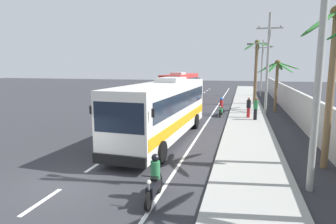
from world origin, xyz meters
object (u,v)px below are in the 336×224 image
at_px(palm_fourth, 256,62).
at_px(pedestrian_midwalk, 256,108).
at_px(motorcycle_beside_bus, 221,108).
at_px(palm_nearest, 334,56).
at_px(motorcycle_trailing, 154,182).
at_px(coach_bus_foreground, 164,108).
at_px(utility_pole_nearest, 319,41).
at_px(coach_bus_far_lane, 181,86).
at_px(pedestrian_near_kerb, 249,107).
at_px(utility_pole_far, 262,67).
at_px(utility_pole_mid, 267,62).
at_px(palm_third, 277,73).

bearing_deg(palm_fourth, pedestrian_midwalk, -91.64).
height_order(motorcycle_beside_bus, pedestrian_midwalk, pedestrian_midwalk).
bearing_deg(palm_nearest, motorcycle_trailing, -142.55).
relative_size(coach_bus_foreground, palm_nearest, 1.77).
bearing_deg(pedestrian_midwalk, utility_pole_nearest, -21.56).
relative_size(coach_bus_far_lane, motorcycle_beside_bus, 5.68).
relative_size(pedestrian_near_kerb, utility_pole_nearest, 0.17).
distance_m(coach_bus_far_lane, motorcycle_beside_bus, 12.25).
bearing_deg(utility_pole_far, palm_nearest, -88.03).
height_order(motorcycle_trailing, palm_nearest, palm_nearest).
bearing_deg(utility_pole_mid, pedestrian_near_kerb, -118.99).
distance_m(motorcycle_beside_bus, pedestrian_near_kerb, 2.60).
distance_m(motorcycle_trailing, palm_third, 21.99).
bearing_deg(motorcycle_beside_bus, utility_pole_nearest, -74.34).
bearing_deg(palm_third, coach_bus_far_lane, 148.07).
height_order(utility_pole_far, palm_nearest, utility_pole_far).
bearing_deg(palm_nearest, motorcycle_beside_bus, 113.82).
xyz_separation_m(coach_bus_foreground, palm_nearest, (8.19, -3.06, 2.91)).
height_order(motorcycle_trailing, palm_third, palm_third).
bearing_deg(coach_bus_far_lane, palm_nearest, -63.45).
xyz_separation_m(coach_bus_foreground, pedestrian_midwalk, (5.63, 7.32, -0.85)).
xyz_separation_m(coach_bus_foreground, utility_pole_mid, (6.58, 10.92, 2.89)).
height_order(palm_nearest, palm_fourth, palm_fourth).
bearing_deg(pedestrian_near_kerb, motorcycle_beside_bus, 110.55).
relative_size(coach_bus_foreground, utility_pole_mid, 1.34).
bearing_deg(palm_fourth, motorcycle_beside_bus, -110.51).
xyz_separation_m(utility_pole_far, palm_third, (0.56, -14.56, -0.54)).
bearing_deg(palm_third, utility_pole_nearest, -92.26).
height_order(coach_bus_far_lane, pedestrian_midwalk, coach_bus_far_lane).
relative_size(motorcycle_beside_bus, utility_pole_far, 0.24).
bearing_deg(palm_third, motorcycle_beside_bus, -142.81).
height_order(motorcycle_trailing, utility_pole_nearest, utility_pole_nearest).
bearing_deg(utility_pole_far, pedestrian_midwalk, -94.25).
bearing_deg(palm_nearest, utility_pole_far, 91.97).
xyz_separation_m(pedestrian_midwalk, utility_pole_nearest, (1.33, -13.08, 4.18)).
bearing_deg(motorcycle_beside_bus, pedestrian_near_kerb, -23.43).
bearing_deg(pedestrian_near_kerb, utility_pole_nearest, -128.49).
height_order(utility_pole_nearest, utility_pole_far, utility_pole_nearest).
xyz_separation_m(coach_bus_foreground, motorcycle_trailing, (1.84, -7.92, -1.30)).
bearing_deg(pedestrian_near_kerb, coach_bus_foreground, -167.74).
distance_m(coach_bus_foreground, coach_bus_far_lane, 20.15).
xyz_separation_m(motorcycle_trailing, palm_fourth, (4.08, 25.72, 4.26)).
bearing_deg(palm_third, utility_pole_mid, -117.78).
bearing_deg(motorcycle_trailing, motorcycle_beside_bus, 87.02).
bearing_deg(motorcycle_beside_bus, pedestrian_midwalk, -34.26).
xyz_separation_m(coach_bus_foreground, palm_fourth, (5.93, 17.80, 2.96)).
bearing_deg(utility_pole_nearest, motorcycle_beside_bus, 105.66).
bearing_deg(utility_pole_far, coach_bus_foreground, -104.49).
xyz_separation_m(palm_nearest, palm_fourth, (-2.26, 20.86, 0.05)).
bearing_deg(utility_pole_mid, motorcycle_beside_bus, -156.89).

